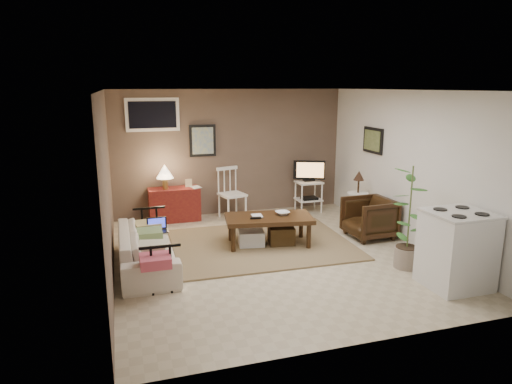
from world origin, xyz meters
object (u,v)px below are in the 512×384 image
object	(u,v)px
armchair	(369,216)
sofa	(146,242)
spindle_chair	(232,195)
potted_plant	(410,214)
coffee_table	(268,228)
tv_stand	(309,185)
red_console	(174,201)
stove	(457,249)
side_table	(358,192)

from	to	relation	value
armchair	sofa	bearing A→B (deg)	-88.47
spindle_chair	potted_plant	bearing A→B (deg)	-60.97
potted_plant	coffee_table	bearing A→B (deg)	137.93
sofa	tv_stand	bearing A→B (deg)	-58.55
armchair	potted_plant	bearing A→B (deg)	-10.19
armchair	potted_plant	distance (m)	1.37
red_console	sofa	bearing A→B (deg)	-106.35
coffee_table	sofa	xyz separation A→B (m)	(-1.88, -0.35, 0.08)
sofa	armchair	xyz separation A→B (m)	(3.60, 0.25, 0.00)
red_console	armchair	xyz separation A→B (m)	(2.97, -1.91, -0.01)
coffee_table	potted_plant	distance (m)	2.14
armchair	stove	size ratio (longest dim) A/B	0.75
potted_plant	spindle_chair	bearing A→B (deg)	119.03
coffee_table	red_console	xyz separation A→B (m)	(-1.24, 1.81, 0.09)
armchair	stove	xyz separation A→B (m)	(0.04, -1.99, 0.12)
potted_plant	sofa	bearing A→B (deg)	162.99
coffee_table	red_console	world-z (taller)	red_console
sofa	red_console	xyz separation A→B (m)	(0.63, 2.16, 0.01)
side_table	armchair	xyz separation A→B (m)	(-0.15, -0.65, -0.25)
armchair	potted_plant	xyz separation A→B (m)	(-0.18, -1.30, 0.41)
red_console	tv_stand	xyz separation A→B (m)	(2.65, -0.15, 0.17)
sofa	potted_plant	size ratio (longest dim) A/B	1.28
tv_stand	stove	size ratio (longest dim) A/B	1.06
spindle_chair	stove	world-z (taller)	stove
side_table	stove	bearing A→B (deg)	-92.28
red_console	armchair	distance (m)	3.53
side_table	tv_stand	bearing A→B (deg)	112.88
sofa	stove	bearing A→B (deg)	-115.53
sofa	spindle_chair	world-z (taller)	spindle_chair
spindle_chair	red_console	bearing A→B (deg)	173.35
spindle_chair	stove	xyz separation A→B (m)	(1.93, -3.78, 0.03)
potted_plant	stove	xyz separation A→B (m)	(0.22, -0.69, -0.29)
red_console	stove	size ratio (longest dim) A/B	1.10
stove	coffee_table	bearing A→B (deg)	130.19
coffee_table	armchair	bearing A→B (deg)	-3.31
potted_plant	stove	size ratio (longest dim) A/B	1.49
spindle_chair	side_table	bearing A→B (deg)	-29.09
armchair	coffee_table	bearing A→B (deg)	-95.74
coffee_table	stove	size ratio (longest dim) A/B	1.47
red_console	tv_stand	size ratio (longest dim) A/B	1.04
armchair	stove	distance (m)	1.99
coffee_table	armchair	size ratio (longest dim) A/B	1.96
spindle_chair	potted_plant	size ratio (longest dim) A/B	0.66
stove	side_table	bearing A→B (deg)	87.72
coffee_table	potted_plant	bearing A→B (deg)	-42.07
sofa	spindle_chair	distance (m)	2.66
spindle_chair	stove	bearing A→B (deg)	-62.94
coffee_table	stove	bearing A→B (deg)	-49.81
potted_plant	tv_stand	bearing A→B (deg)	92.69
potted_plant	stove	distance (m)	0.78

